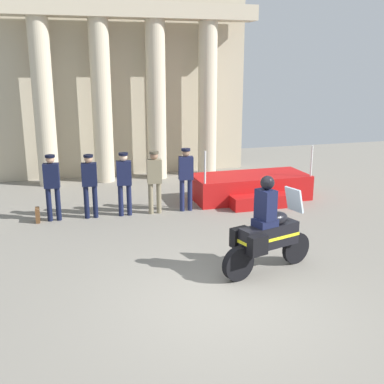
# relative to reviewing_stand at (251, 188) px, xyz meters

# --- Properties ---
(ground_plane) EXTENTS (28.00, 28.00, 0.00)m
(ground_plane) POSITION_rel_reviewing_stand_xyz_m (-2.88, -5.70, -0.35)
(ground_plane) COLOR gray
(colonnade_backdrop) EXTENTS (8.77, 1.50, 6.47)m
(colonnade_backdrop) POSITION_rel_reviewing_stand_xyz_m (-2.97, 4.04, 3.00)
(colonnade_backdrop) COLOR #B6AB91
(colonnade_backdrop) RESTS_ON ground_plane
(reviewing_stand) EXTENTS (3.38, 1.96, 1.62)m
(reviewing_stand) POSITION_rel_reviewing_stand_xyz_m (0.00, 0.00, 0.00)
(reviewing_stand) COLOR #B71414
(reviewing_stand) RESTS_ON ground_plane
(officer_in_row_0) EXTENTS (0.40, 0.26, 1.70)m
(officer_in_row_0) POSITION_rel_reviewing_stand_xyz_m (-5.60, -0.44, 0.66)
(officer_in_row_0) COLOR black
(officer_in_row_0) RESTS_ON ground_plane
(officer_in_row_1) EXTENTS (0.40, 0.26, 1.66)m
(officer_in_row_1) POSITION_rel_reviewing_stand_xyz_m (-4.68, -0.48, 0.64)
(officer_in_row_1) COLOR black
(officer_in_row_1) RESTS_ON ground_plane
(officer_in_row_2) EXTENTS (0.40, 0.26, 1.67)m
(officer_in_row_2) POSITION_rel_reviewing_stand_xyz_m (-3.80, -0.52, 0.64)
(officer_in_row_2) COLOR #141938
(officer_in_row_2) RESTS_ON ground_plane
(officer_in_row_3) EXTENTS (0.40, 0.26, 1.68)m
(officer_in_row_3) POSITION_rel_reviewing_stand_xyz_m (-3.01, -0.56, 0.64)
(officer_in_row_3) COLOR #7A7056
(officer_in_row_3) RESTS_ON ground_plane
(officer_in_row_4) EXTENTS (0.40, 0.26, 1.71)m
(officer_in_row_4) POSITION_rel_reviewing_stand_xyz_m (-2.15, -0.56, 0.66)
(officer_in_row_4) COLOR #191E42
(officer_in_row_4) RESTS_ON ground_plane
(motorcycle_with_rider) EXTENTS (2.04, 0.91, 1.90)m
(motorcycle_with_rider) POSITION_rel_reviewing_stand_xyz_m (-1.76, -4.80, 0.45)
(motorcycle_with_rider) COLOR black
(motorcycle_with_rider) RESTS_ON ground_plane
(briefcase_on_ground) EXTENTS (0.10, 0.32, 0.36)m
(briefcase_on_ground) POSITION_rel_reviewing_stand_xyz_m (-6.01, -0.44, -0.17)
(briefcase_on_ground) COLOR brown
(briefcase_on_ground) RESTS_ON ground_plane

